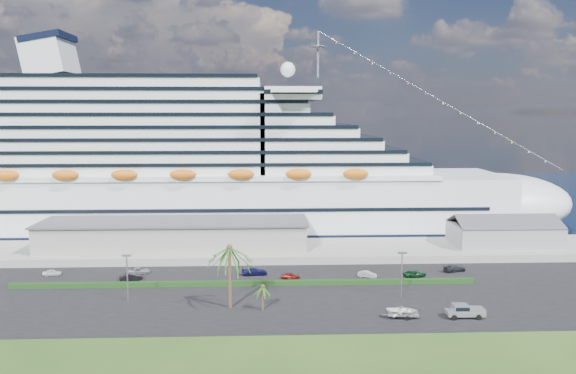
{
  "coord_description": "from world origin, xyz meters",
  "views": [
    {
      "loc": [
        -3.8,
        -87.22,
        32.69
      ],
      "look_at": [
        0.74,
        30.0,
        17.08
      ],
      "focal_mm": 35.0,
      "sensor_mm": 36.0,
      "label": 1
    }
  ],
  "objects_px": {
    "parked_car_3": "(254,271)",
    "pickup_truck": "(465,310)",
    "boat_trailer": "(403,311)",
    "cruise_ship": "(201,172)"
  },
  "relations": [
    {
      "from": "cruise_ship",
      "to": "pickup_truck",
      "type": "xyz_separation_m",
      "value": [
        49.27,
        -66.2,
        -15.39
      ]
    },
    {
      "from": "cruise_ship",
      "to": "parked_car_3",
      "type": "xyz_separation_m",
      "value": [
        15.19,
        -41.06,
        -15.83
      ]
    },
    {
      "from": "parked_car_3",
      "to": "pickup_truck",
      "type": "height_order",
      "value": "pickup_truck"
    },
    {
      "from": "parked_car_3",
      "to": "pickup_truck",
      "type": "bearing_deg",
      "value": -131.75
    },
    {
      "from": "parked_car_3",
      "to": "pickup_truck",
      "type": "distance_m",
      "value": 42.35
    },
    {
      "from": "cruise_ship",
      "to": "boat_trailer",
      "type": "xyz_separation_m",
      "value": [
        39.43,
        -66.1,
        -15.4
      ]
    },
    {
      "from": "boat_trailer",
      "to": "cruise_ship",
      "type": "bearing_deg",
      "value": 120.82
    },
    {
      "from": "pickup_truck",
      "to": "boat_trailer",
      "type": "distance_m",
      "value": 9.84
    },
    {
      "from": "pickup_truck",
      "to": "boat_trailer",
      "type": "height_order",
      "value": "pickup_truck"
    },
    {
      "from": "cruise_ship",
      "to": "parked_car_3",
      "type": "relative_size",
      "value": 37.09
    }
  ]
}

